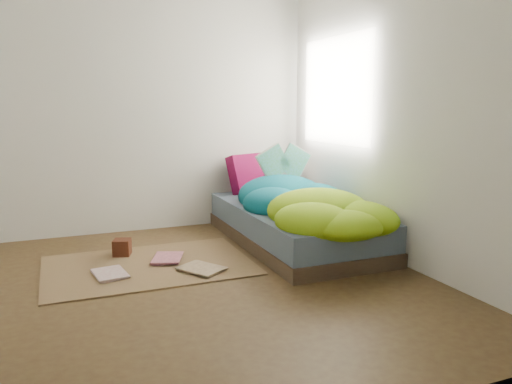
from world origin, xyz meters
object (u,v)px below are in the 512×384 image
open_book (284,152)px  wooden_box (122,247)px  bed (294,225)px  floor_book_a (95,276)px  pillow_magenta (247,174)px  floor_book_b (153,258)px

open_book → wooden_box: (-1.59, -0.18, -0.74)m
bed → wooden_box: 1.54m
floor_book_a → open_book: bearing=12.2°
bed → pillow_magenta: pillow_magenta is taller
pillow_magenta → wooden_box: bearing=-174.6°
open_book → floor_book_a: 2.13m
floor_book_b → open_book: bearing=38.0°
floor_book_b → pillow_magenta: bearing=59.4°
floor_book_a → floor_book_b: bearing=20.6°
wooden_box → floor_book_a: size_ratio=0.45×
open_book → floor_book_b: 1.64m
bed → wooden_box: (-1.53, 0.17, -0.09)m
pillow_magenta → open_book: 0.62m
pillow_magenta → floor_book_b: (-1.19, -0.94, -0.52)m
bed → pillow_magenta: (-0.13, 0.87, 0.37)m
bed → pillow_magenta: bearing=98.2°
bed → wooden_box: bed is taller
floor_book_a → bed: bearing=2.4°
wooden_box → floor_book_b: bearing=-48.0°
open_book → floor_book_a: open_book is taller
bed → pillow_magenta: size_ratio=4.92×
open_book → bed: bearing=-97.2°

